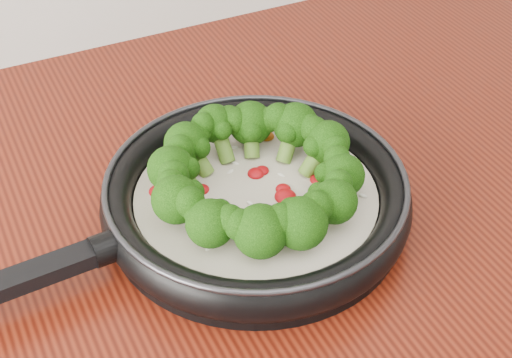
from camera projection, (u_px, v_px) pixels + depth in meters
name	position (u px, v px, depth m)	size (l,w,h in m)	color
skillet	(253.00, 193.00, 0.74)	(0.48, 0.32, 0.09)	black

